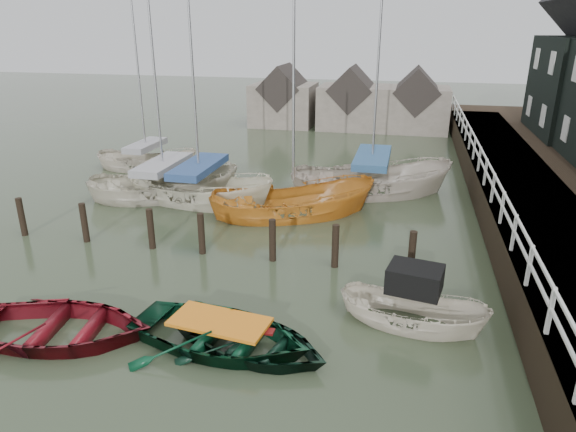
% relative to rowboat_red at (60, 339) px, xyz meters
% --- Properties ---
extents(ground, '(120.00, 120.00, 0.00)m').
position_rel_rowboat_red_xyz_m(ground, '(2.69, 2.40, 0.00)').
color(ground, '#313B26').
rests_on(ground, ground).
extents(pier, '(3.04, 32.00, 2.70)m').
position_rel_rowboat_red_xyz_m(pier, '(12.17, 12.40, 0.71)').
color(pier, black).
rests_on(pier, ground).
extents(mooring_pilings, '(13.72, 0.22, 1.80)m').
position_rel_rowboat_red_xyz_m(mooring_pilings, '(1.58, 5.40, 0.50)').
color(mooring_pilings, black).
rests_on(mooring_pilings, ground).
extents(far_sheds, '(14.00, 4.08, 4.39)m').
position_rel_rowboat_red_xyz_m(far_sheds, '(3.53, 28.40, 1.86)').
color(far_sheds, '#665B51').
rests_on(far_sheds, ground).
extents(rowboat_red, '(4.99, 3.87, 0.95)m').
position_rel_rowboat_red_xyz_m(rowboat_red, '(0.00, 0.00, 0.00)').
color(rowboat_red, '#600D15').
rests_on(rowboat_red, ground).
extents(rowboat_green, '(4.75, 3.66, 0.91)m').
position_rel_rowboat_red_xyz_m(rowboat_green, '(3.89, 0.61, 0.00)').
color(rowboat_green, black).
rests_on(rowboat_green, ground).
extents(rowboat_dkgreen, '(4.33, 3.60, 0.77)m').
position_rel_rowboat_red_xyz_m(rowboat_dkgreen, '(4.69, 0.60, 0.00)').
color(rowboat_dkgreen, black).
rests_on(rowboat_dkgreen, ground).
extents(motorboat, '(3.92, 2.08, 2.23)m').
position_rel_rowboat_red_xyz_m(motorboat, '(8.24, 2.58, 0.12)').
color(motorboat, beige).
rests_on(motorboat, ground).
extents(sailboat_a, '(6.83, 4.83, 11.25)m').
position_rel_rowboat_red_xyz_m(sailboat_a, '(-2.29, 10.47, 0.06)').
color(sailboat_a, beige).
rests_on(sailboat_a, ground).
extents(sailboat_b, '(7.01, 3.48, 12.41)m').
position_rel_rowboat_red_xyz_m(sailboat_b, '(-0.56, 10.28, 0.06)').
color(sailboat_b, beige).
rests_on(sailboat_b, ground).
extents(sailboat_c, '(7.03, 4.92, 10.11)m').
position_rel_rowboat_red_xyz_m(sailboat_c, '(3.61, 9.66, 0.01)').
color(sailboat_c, orange).
rests_on(sailboat_c, ground).
extents(sailboat_d, '(7.65, 4.66, 12.24)m').
position_rel_rowboat_red_xyz_m(sailboat_d, '(6.38, 13.09, 0.06)').
color(sailboat_d, '#BBAEA0').
rests_on(sailboat_d, ground).
extents(sailboat_e, '(5.52, 2.53, 9.57)m').
position_rel_rowboat_red_xyz_m(sailboat_e, '(-5.29, 14.60, 0.07)').
color(sailboat_e, beige).
rests_on(sailboat_e, ground).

